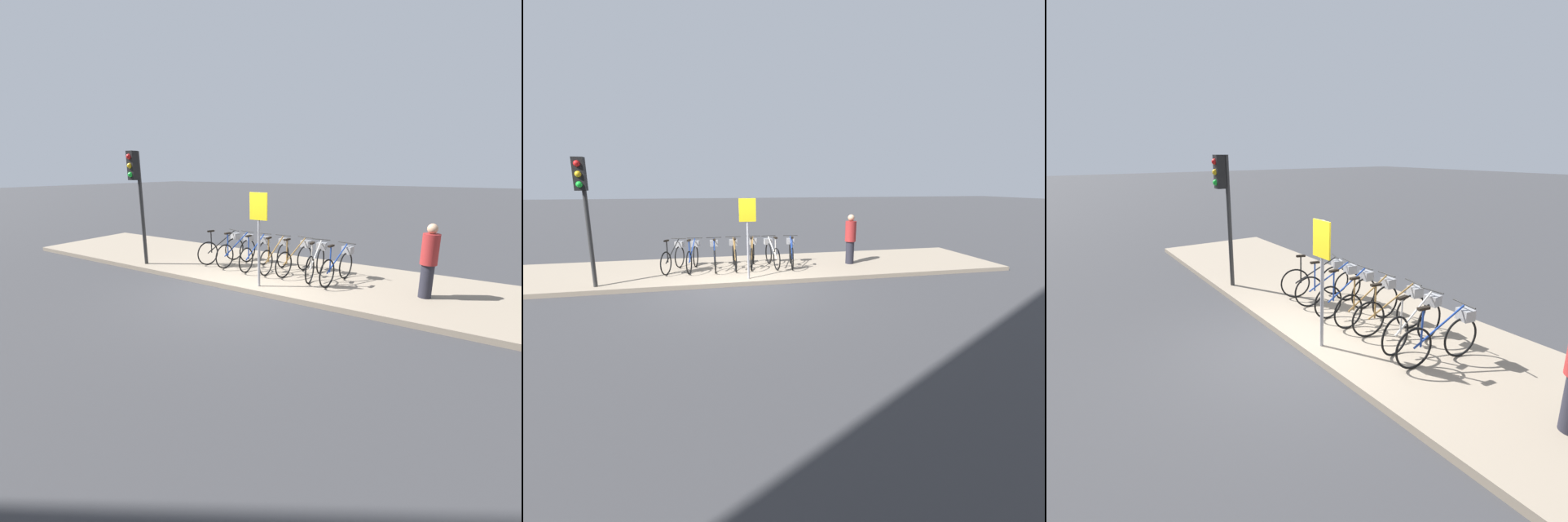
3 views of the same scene
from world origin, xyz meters
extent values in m
plane|color=#38383A|center=(0.00, 0.00, 0.00)|extent=(120.00, 120.00, 0.00)
cube|color=gray|center=(0.00, 1.72, 0.06)|extent=(16.76, 3.44, 0.12)
torus|color=black|center=(-1.92, 1.17, 0.46)|extent=(0.26, 0.64, 0.67)
torus|color=black|center=(-1.61, 2.04, 0.46)|extent=(0.26, 0.64, 0.67)
cylinder|color=black|center=(-1.76, 1.60, 0.72)|extent=(0.34, 0.89, 0.57)
cylinder|color=black|center=(-1.88, 1.29, 0.76)|extent=(0.04, 0.04, 0.60)
cube|color=black|center=(-1.88, 1.29, 1.08)|extent=(0.13, 0.21, 0.04)
cylinder|color=#262626|center=(-1.61, 2.04, 1.02)|extent=(0.44, 0.18, 0.02)
cube|color=gray|center=(-1.60, 2.08, 0.84)|extent=(0.29, 0.27, 0.18)
torus|color=black|center=(-1.29, 1.12, 0.46)|extent=(0.15, 0.67, 0.67)
torus|color=black|center=(-1.14, 2.03, 0.46)|extent=(0.15, 0.67, 0.67)
cylinder|color=navy|center=(-1.21, 1.57, 0.72)|extent=(0.19, 0.93, 0.57)
cylinder|color=navy|center=(-1.27, 1.24, 0.76)|extent=(0.04, 0.04, 0.60)
cube|color=black|center=(-1.27, 1.24, 1.08)|extent=(0.10, 0.21, 0.04)
cylinder|color=#262626|center=(-1.14, 2.03, 1.02)|extent=(0.46, 0.10, 0.02)
cube|color=gray|center=(-1.13, 2.07, 0.84)|extent=(0.27, 0.24, 0.18)
torus|color=black|center=(-0.57, 1.08, 0.46)|extent=(0.04, 0.67, 0.67)
torus|color=black|center=(-0.57, 2.00, 0.46)|extent=(0.04, 0.67, 0.67)
cylinder|color=navy|center=(-0.57, 1.54, 0.72)|extent=(0.03, 0.94, 0.57)
cylinder|color=navy|center=(-0.57, 1.21, 0.76)|extent=(0.03, 0.03, 0.60)
cube|color=black|center=(-0.57, 1.21, 1.08)|extent=(0.07, 0.20, 0.04)
cylinder|color=#262626|center=(-0.57, 2.00, 1.02)|extent=(0.46, 0.03, 0.02)
cube|color=gray|center=(-0.57, 2.05, 0.84)|extent=(0.24, 0.20, 0.18)
torus|color=black|center=(0.02, 1.11, 0.46)|extent=(0.04, 0.67, 0.67)
torus|color=black|center=(0.03, 2.03, 0.46)|extent=(0.04, 0.67, 0.67)
cylinder|color=olive|center=(0.02, 1.57, 0.72)|extent=(0.04, 0.94, 0.57)
cylinder|color=olive|center=(0.02, 1.24, 0.76)|extent=(0.03, 0.03, 0.60)
cube|color=black|center=(0.02, 1.24, 1.08)|extent=(0.07, 0.20, 0.04)
cylinder|color=#262626|center=(0.03, 2.03, 1.02)|extent=(0.46, 0.03, 0.02)
cube|color=gray|center=(0.03, 2.08, 0.84)|extent=(0.24, 0.20, 0.18)
torus|color=black|center=(0.49, 1.18, 0.46)|extent=(0.16, 0.67, 0.67)
torus|color=black|center=(0.65, 2.08, 0.46)|extent=(0.16, 0.67, 0.67)
cylinder|color=olive|center=(0.57, 1.63, 0.72)|extent=(0.20, 0.93, 0.57)
cylinder|color=olive|center=(0.51, 1.30, 0.76)|extent=(0.04, 0.04, 0.60)
cube|color=black|center=(0.51, 1.30, 1.08)|extent=(0.10, 0.21, 0.04)
cylinder|color=#262626|center=(0.65, 2.08, 1.02)|extent=(0.46, 0.11, 0.02)
cube|color=gray|center=(0.66, 2.13, 0.84)|extent=(0.27, 0.24, 0.18)
torus|color=black|center=(1.23, 1.08, 0.46)|extent=(0.10, 0.67, 0.67)
torus|color=black|center=(1.14, 2.00, 0.46)|extent=(0.10, 0.67, 0.67)
cylinder|color=beige|center=(1.18, 1.54, 0.72)|extent=(0.13, 0.93, 0.57)
cylinder|color=beige|center=(1.22, 1.21, 0.76)|extent=(0.04, 0.04, 0.60)
cube|color=black|center=(1.22, 1.21, 1.08)|extent=(0.09, 0.21, 0.04)
cylinder|color=#262626|center=(1.14, 2.00, 1.02)|extent=(0.46, 0.07, 0.02)
cube|color=gray|center=(1.13, 2.05, 0.84)|extent=(0.26, 0.22, 0.18)
torus|color=black|center=(1.68, 1.01, 0.46)|extent=(0.14, 0.67, 0.67)
torus|color=black|center=(1.83, 1.91, 0.46)|extent=(0.14, 0.67, 0.67)
cylinder|color=navy|center=(1.76, 1.46, 0.72)|extent=(0.18, 0.93, 0.57)
cylinder|color=navy|center=(1.71, 1.13, 0.76)|extent=(0.04, 0.04, 0.60)
cube|color=black|center=(1.71, 1.13, 1.08)|extent=(0.10, 0.21, 0.04)
cylinder|color=#262626|center=(1.83, 1.91, 1.02)|extent=(0.46, 0.10, 0.02)
cube|color=gray|center=(1.84, 1.96, 0.84)|extent=(0.27, 0.24, 0.18)
cylinder|color=#23232D|center=(3.70, 1.48, 0.48)|extent=(0.26, 0.26, 0.72)
cylinder|color=maroon|center=(3.70, 1.48, 1.16)|extent=(0.34, 0.34, 0.64)
sphere|color=tan|center=(3.70, 1.48, 1.59)|extent=(0.21, 0.21, 0.21)
cylinder|color=#2D2D2D|center=(-3.53, 0.35, 1.67)|extent=(0.10, 0.10, 3.11)
cube|color=black|center=(-3.53, 0.17, 2.85)|extent=(0.24, 0.20, 0.75)
sphere|color=red|center=(-3.53, 0.07, 3.08)|extent=(0.14, 0.14, 0.14)
sphere|color=gold|center=(-3.53, 0.07, 2.85)|extent=(0.14, 0.14, 0.14)
sphere|color=green|center=(-3.53, 0.07, 2.62)|extent=(0.14, 0.14, 0.14)
cylinder|color=#99999E|center=(0.30, 0.30, 1.19)|extent=(0.06, 0.06, 2.15)
cube|color=yellow|center=(0.30, 0.28, 1.97)|extent=(0.44, 0.03, 0.60)
camera|label=1|loc=(4.30, -6.28, 2.74)|focal=24.00mm
camera|label=2|loc=(-0.67, -8.82, 2.62)|focal=24.00mm
camera|label=3|loc=(5.40, -3.39, 3.32)|focal=28.00mm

